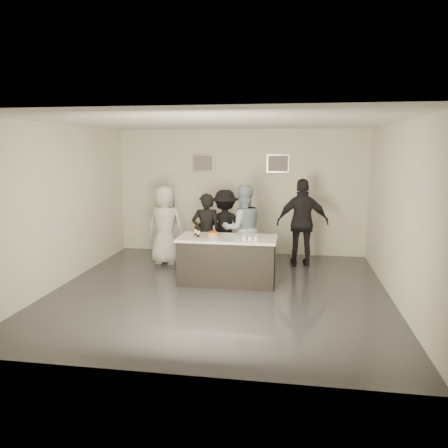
{
  "coord_description": "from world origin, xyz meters",
  "views": [
    {
      "loc": [
        1.27,
        -7.49,
        2.57
      ],
      "look_at": [
        0.0,
        0.5,
        1.15
      ],
      "focal_mm": 35.0,
      "sensor_mm": 36.0,
      "label": 1
    }
  ],
  "objects_px": {
    "person_main_blue": "(243,229)",
    "person_guest_right": "(303,223)",
    "person_main_black": "(206,233)",
    "person_guest_back": "(225,227)",
    "cake": "(213,235)",
    "beer_bottle_a": "(196,228)",
    "person_guest_left": "(165,225)",
    "bar_counter": "(227,260)",
    "beer_bottle_b": "(198,230)"
  },
  "relations": [
    {
      "from": "cake",
      "to": "person_guest_right",
      "type": "bearing_deg",
      "value": 41.85
    },
    {
      "from": "beer_bottle_b",
      "to": "person_main_blue",
      "type": "relative_size",
      "value": 0.14
    },
    {
      "from": "beer_bottle_a",
      "to": "person_guest_right",
      "type": "height_order",
      "value": "person_guest_right"
    },
    {
      "from": "cake",
      "to": "beer_bottle_b",
      "type": "xyz_separation_m",
      "value": [
        -0.28,
        -0.04,
        0.09
      ]
    },
    {
      "from": "beer_bottle_a",
      "to": "person_guest_back",
      "type": "bearing_deg",
      "value": 75.46
    },
    {
      "from": "beer_bottle_a",
      "to": "person_main_blue",
      "type": "relative_size",
      "value": 0.14
    },
    {
      "from": "person_guest_right",
      "to": "person_main_blue",
      "type": "bearing_deg",
      "value": 22.84
    },
    {
      "from": "person_guest_left",
      "to": "person_guest_back",
      "type": "bearing_deg",
      "value": -161.12
    },
    {
      "from": "person_main_black",
      "to": "person_guest_right",
      "type": "height_order",
      "value": "person_guest_right"
    },
    {
      "from": "person_main_blue",
      "to": "person_guest_back",
      "type": "relative_size",
      "value": 1.1
    },
    {
      "from": "bar_counter",
      "to": "person_guest_back",
      "type": "height_order",
      "value": "person_guest_back"
    },
    {
      "from": "bar_counter",
      "to": "person_guest_left",
      "type": "height_order",
      "value": "person_guest_left"
    },
    {
      "from": "cake",
      "to": "bar_counter",
      "type": "bearing_deg",
      "value": 2.18
    },
    {
      "from": "beer_bottle_b",
      "to": "person_guest_back",
      "type": "relative_size",
      "value": 0.16
    },
    {
      "from": "bar_counter",
      "to": "person_guest_right",
      "type": "relative_size",
      "value": 0.97
    },
    {
      "from": "bar_counter",
      "to": "person_main_black",
      "type": "bearing_deg",
      "value": 127.57
    },
    {
      "from": "beer_bottle_a",
      "to": "person_guest_right",
      "type": "distance_m",
      "value": 2.5
    },
    {
      "from": "beer_bottle_a",
      "to": "person_main_black",
      "type": "bearing_deg",
      "value": 83.04
    },
    {
      "from": "person_guest_back",
      "to": "cake",
      "type": "bearing_deg",
      "value": 79.7
    },
    {
      "from": "bar_counter",
      "to": "person_guest_back",
      "type": "distance_m",
      "value": 1.53
    },
    {
      "from": "person_main_black",
      "to": "person_main_blue",
      "type": "distance_m",
      "value": 0.76
    },
    {
      "from": "person_main_blue",
      "to": "person_guest_right",
      "type": "bearing_deg",
      "value": -173.41
    },
    {
      "from": "cake",
      "to": "person_main_black",
      "type": "relative_size",
      "value": 0.12
    },
    {
      "from": "beer_bottle_b",
      "to": "person_guest_right",
      "type": "relative_size",
      "value": 0.14
    },
    {
      "from": "person_guest_left",
      "to": "bar_counter",
      "type": "bearing_deg",
      "value": 150.43
    },
    {
      "from": "bar_counter",
      "to": "beer_bottle_a",
      "type": "height_order",
      "value": "beer_bottle_a"
    },
    {
      "from": "beer_bottle_a",
      "to": "person_guest_back",
      "type": "distance_m",
      "value": 1.42
    },
    {
      "from": "person_guest_left",
      "to": "person_main_black",
      "type": "bearing_deg",
      "value": 162.43
    },
    {
      "from": "bar_counter",
      "to": "person_guest_back",
      "type": "xyz_separation_m",
      "value": [
        -0.27,
        1.45,
        0.38
      ]
    },
    {
      "from": "beer_bottle_a",
      "to": "person_main_black",
      "type": "distance_m",
      "value": 0.66
    },
    {
      "from": "beer_bottle_a",
      "to": "person_guest_right",
      "type": "bearing_deg",
      "value": 34.68
    },
    {
      "from": "person_main_blue",
      "to": "person_guest_right",
      "type": "relative_size",
      "value": 0.95
    },
    {
      "from": "bar_counter",
      "to": "beer_bottle_a",
      "type": "distance_m",
      "value": 0.86
    },
    {
      "from": "beer_bottle_a",
      "to": "person_main_black",
      "type": "xyz_separation_m",
      "value": [
        0.08,
        0.62,
        -0.2
      ]
    },
    {
      "from": "bar_counter",
      "to": "beer_bottle_a",
      "type": "xyz_separation_m",
      "value": [
        -0.63,
        0.09,
        0.58
      ]
    },
    {
      "from": "cake",
      "to": "beer_bottle_b",
      "type": "height_order",
      "value": "beer_bottle_b"
    },
    {
      "from": "cake",
      "to": "person_guest_left",
      "type": "relative_size",
      "value": 0.11
    },
    {
      "from": "cake",
      "to": "person_guest_back",
      "type": "height_order",
      "value": "person_guest_back"
    },
    {
      "from": "person_guest_right",
      "to": "cake",
      "type": "bearing_deg",
      "value": 36.41
    },
    {
      "from": "person_main_blue",
      "to": "person_guest_left",
      "type": "xyz_separation_m",
      "value": [
        -1.77,
        0.35,
        -0.04
      ]
    },
    {
      "from": "person_guest_right",
      "to": "person_guest_back",
      "type": "bearing_deg",
      "value": -3.33
    },
    {
      "from": "person_main_black",
      "to": "person_main_blue",
      "type": "height_order",
      "value": "person_main_blue"
    },
    {
      "from": "bar_counter",
      "to": "person_guest_back",
      "type": "bearing_deg",
      "value": 100.65
    },
    {
      "from": "person_main_blue",
      "to": "person_main_black",
      "type": "bearing_deg",
      "value": -11.28
    },
    {
      "from": "beer_bottle_a",
      "to": "person_guest_back",
      "type": "relative_size",
      "value": 0.16
    },
    {
      "from": "person_main_black",
      "to": "person_main_blue",
      "type": "relative_size",
      "value": 0.91
    },
    {
      "from": "beer_bottle_a",
      "to": "person_guest_right",
      "type": "xyz_separation_m",
      "value": [
        2.06,
        1.42,
        -0.07
      ]
    },
    {
      "from": "person_main_blue",
      "to": "cake",
      "type": "bearing_deg",
      "value": 39.71
    },
    {
      "from": "beer_bottle_a",
      "to": "beer_bottle_b",
      "type": "xyz_separation_m",
      "value": [
        0.07,
        -0.15,
        0.0
      ]
    },
    {
      "from": "beer_bottle_a",
      "to": "beer_bottle_b",
      "type": "relative_size",
      "value": 1.0
    }
  ]
}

